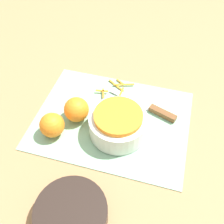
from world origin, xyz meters
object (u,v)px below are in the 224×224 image
Objects in this scene: bowl_dark at (71,214)px; knife at (154,109)px; bowl_speckled at (118,123)px; orange_right at (52,125)px; orange_left at (76,110)px.

bowl_dark reaches higher than knife.
orange_right is at bearing 16.98° from bowl_speckled.
bowl_dark is at bearing 90.36° from knife.
bowl_speckled is 0.72× the size of knife.
knife is 0.24m from orange_left.
bowl_speckled reaches higher than bowl_dark.
bowl_speckled is 0.19m from orange_right.
bowl_dark is (0.04, 0.26, -0.02)m from bowl_speckled.
orange_left is (0.13, -0.02, -0.00)m from bowl_speckled.
bowl_dark is at bearing 108.06° from orange_left.
knife is at bearing -148.63° from orange_right.
orange_right is (0.18, 0.05, -0.00)m from bowl_speckled.
orange_left is at bearing -71.94° from bowl_dark.
orange_right is (0.14, -0.21, 0.02)m from bowl_dark.
bowl_speckled is at bearing 172.49° from orange_left.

